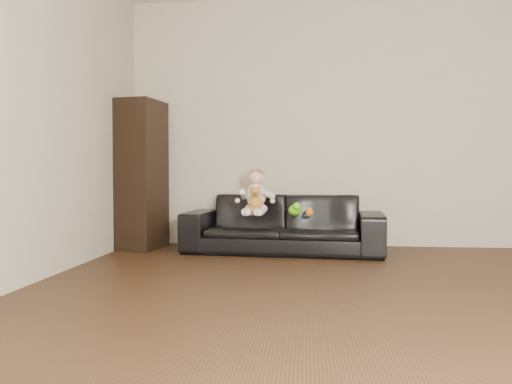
# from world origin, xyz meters

# --- Properties ---
(floor) EXTENTS (5.50, 5.50, 0.00)m
(floor) POSITION_xyz_m (0.00, 0.00, 0.00)
(floor) COLOR #352113
(floor) RESTS_ON ground
(wall_back) EXTENTS (5.00, 0.00, 5.00)m
(wall_back) POSITION_xyz_m (0.00, 2.75, 1.30)
(wall_back) COLOR #BAB09C
(wall_back) RESTS_ON ground
(sofa) EXTENTS (1.94, 0.89, 0.55)m
(sofa) POSITION_xyz_m (-0.85, 2.25, 0.28)
(sofa) COLOR black
(sofa) RESTS_ON floor
(cabinet) EXTENTS (0.45, 0.56, 1.49)m
(cabinet) POSITION_xyz_m (-2.29, 2.35, 0.75)
(cabinet) COLOR black
(cabinet) RESTS_ON floor
(shelf_item) EXTENTS (0.22, 0.27, 0.28)m
(shelf_item) POSITION_xyz_m (-2.27, 2.35, 1.08)
(shelf_item) COLOR silver
(shelf_item) RESTS_ON cabinet
(baby) EXTENTS (0.34, 0.40, 0.44)m
(baby) POSITION_xyz_m (-1.11, 2.15, 0.56)
(baby) COLOR #FCD5DF
(baby) RESTS_ON sofa
(teddy_bear) EXTENTS (0.13, 0.13, 0.22)m
(teddy_bear) POSITION_xyz_m (-1.10, 2.01, 0.52)
(teddy_bear) COLOR #AE7531
(teddy_bear) RESTS_ON sofa
(toy_green) EXTENTS (0.18, 0.19, 0.10)m
(toy_green) POSITION_xyz_m (-0.73, 2.11, 0.42)
(toy_green) COLOR #60C817
(toy_green) RESTS_ON sofa
(toy_rattle) EXTENTS (0.09, 0.09, 0.07)m
(toy_rattle) POSITION_xyz_m (-0.60, 2.06, 0.40)
(toy_rattle) COLOR #C76417
(toy_rattle) RESTS_ON sofa
(toy_blue_disc) EXTENTS (0.10, 0.10, 0.01)m
(toy_blue_disc) POSITION_xyz_m (-0.61, 2.14, 0.37)
(toy_blue_disc) COLOR blue
(toy_blue_disc) RESTS_ON sofa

